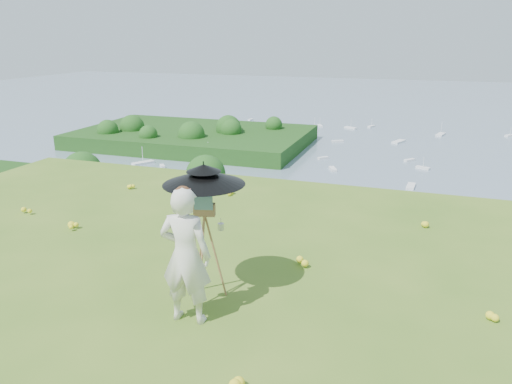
% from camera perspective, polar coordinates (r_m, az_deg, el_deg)
% --- Properties ---
extents(ground, '(14.00, 14.00, 0.00)m').
position_cam_1_polar(ground, '(7.04, -16.25, -13.39)').
color(ground, '#4A7220').
rests_on(ground, ground).
extents(shoreline_tier, '(170.00, 28.00, 8.00)m').
position_cam_1_polar(shoreline_tier, '(89.17, 14.76, -9.43)').
color(shoreline_tier, gray).
rests_on(shoreline_tier, bay_water).
extents(bay_water, '(700.00, 700.00, 0.00)m').
position_cam_1_polar(bay_water, '(247.73, 18.03, 7.95)').
color(bay_water, slate).
rests_on(bay_water, ground).
extents(peninsula, '(90.00, 60.00, 12.00)m').
position_cam_1_polar(peninsula, '(181.11, -7.22, 7.02)').
color(peninsula, '#173C10').
rests_on(peninsula, bay_water).
extents(slope_trees, '(110.00, 50.00, 6.00)m').
position_cam_1_polar(slope_trees, '(44.10, 12.48, -7.78)').
color(slope_trees, '#174F18').
rests_on(slope_trees, forest_slope).
extents(harbor_town, '(110.00, 22.00, 5.00)m').
position_cam_1_polar(harbor_town, '(86.48, 15.09, -5.58)').
color(harbor_town, silver).
rests_on(harbor_town, shoreline_tier).
extents(moored_boats, '(140.00, 140.00, 0.70)m').
position_cam_1_polar(moored_boats, '(170.73, 13.07, 4.48)').
color(moored_boats, white).
rests_on(moored_boats, bay_water).
extents(wildflowers, '(10.00, 10.50, 0.12)m').
position_cam_1_polar(wildflowers, '(7.18, -15.14, -12.06)').
color(wildflowers, yellow).
rests_on(wildflowers, ground).
extents(painter, '(0.69, 0.48, 1.80)m').
position_cam_1_polar(painter, '(6.32, -8.04, -7.24)').
color(painter, beige).
rests_on(painter, ground).
extents(field_easel, '(0.70, 0.70, 1.52)m').
position_cam_1_polar(field_easel, '(6.89, -5.78, -6.32)').
color(field_easel, olive).
rests_on(field_easel, ground).
extents(sun_umbrella, '(1.35, 1.35, 0.71)m').
position_cam_1_polar(sun_umbrella, '(6.62, -5.95, 0.51)').
color(sun_umbrella, black).
rests_on(sun_umbrella, field_easel).
extents(painter_cap, '(0.25, 0.28, 0.10)m').
position_cam_1_polar(painter_cap, '(6.02, -8.38, 0.13)').
color(painter_cap, '#E57D81').
rests_on(painter_cap, painter).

